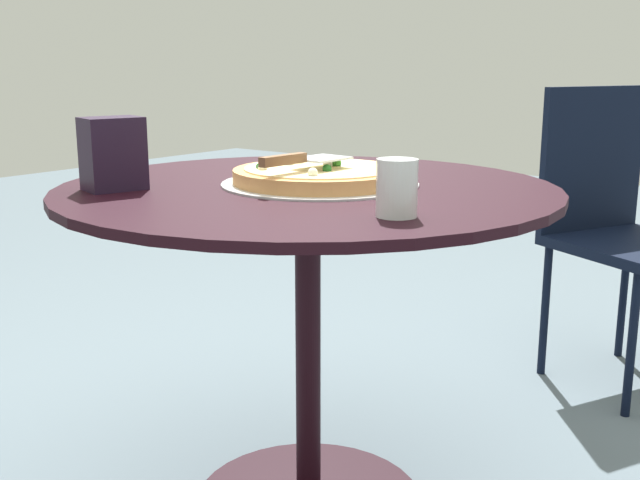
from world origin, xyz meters
The scene contains 6 objects.
patio_table centered at (0.00, 0.00, 0.54)m, with size 0.98×0.98×0.70m.
pizza_on_tray centered at (0.02, -0.01, 0.72)m, with size 0.39×0.39×0.05m.
pizza_server centered at (-0.04, -0.02, 0.76)m, with size 0.21×0.09×0.02m.
drinking_cup centered at (-0.16, -0.30, 0.74)m, with size 0.07×0.07×0.09m, color silver.
napkin_dispenser centered at (-0.26, 0.26, 0.77)m, with size 0.11×0.08×0.14m, color black.
patio_chair_far centered at (1.12, -0.26, 0.50)m, with size 0.52×0.52×0.86m.
Camera 1 is at (-1.17, -0.94, 0.94)m, focal length 43.51 mm.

